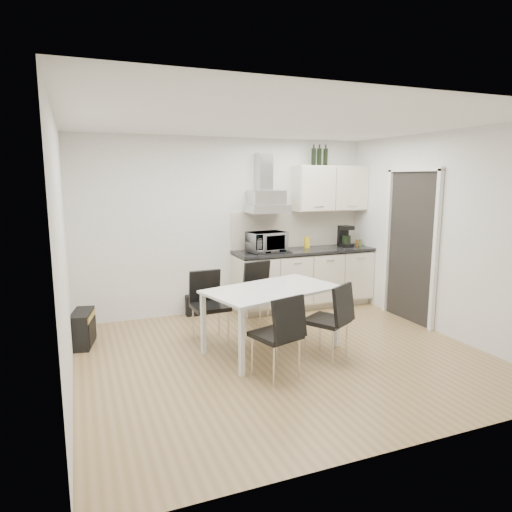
{
  "coord_description": "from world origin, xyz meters",
  "views": [
    {
      "loc": [
        -2.12,
        -4.51,
        2.02
      ],
      "look_at": [
        -0.15,
        0.44,
        1.1
      ],
      "focal_mm": 32.0,
      "sensor_mm": 36.0,
      "label": 1
    }
  ],
  "objects_px": {
    "kitchenette": "(305,254)",
    "chair_far_right": "(264,295)",
    "chair_far_left": "(210,308)",
    "chair_near_right": "(327,321)",
    "guitar_amp": "(83,328)",
    "chair_near_left": "(276,336)",
    "floor_speaker": "(192,305)",
    "dining_table": "(272,294)"
  },
  "relations": [
    {
      "from": "kitchenette",
      "to": "chair_near_right",
      "type": "bearing_deg",
      "value": -111.14
    },
    {
      "from": "chair_near_left",
      "to": "chair_near_right",
      "type": "relative_size",
      "value": 1.0
    },
    {
      "from": "dining_table",
      "to": "floor_speaker",
      "type": "distance_m",
      "value": 1.85
    },
    {
      "from": "kitchenette",
      "to": "chair_far_right",
      "type": "distance_m",
      "value": 1.28
    },
    {
      "from": "guitar_amp",
      "to": "floor_speaker",
      "type": "relative_size",
      "value": 1.83
    },
    {
      "from": "dining_table",
      "to": "floor_speaker",
      "type": "relative_size",
      "value": 5.66
    },
    {
      "from": "kitchenette",
      "to": "chair_near_left",
      "type": "distance_m",
      "value": 2.71
    },
    {
      "from": "chair_far_right",
      "to": "guitar_amp",
      "type": "distance_m",
      "value": 2.33
    },
    {
      "from": "chair_near_right",
      "to": "guitar_amp",
      "type": "bearing_deg",
      "value": 118.74
    },
    {
      "from": "chair_far_right",
      "to": "floor_speaker",
      "type": "height_order",
      "value": "chair_far_right"
    },
    {
      "from": "chair_far_right",
      "to": "floor_speaker",
      "type": "xyz_separation_m",
      "value": [
        -0.79,
        0.88,
        -0.29
      ]
    },
    {
      "from": "kitchenette",
      "to": "chair_near_left",
      "type": "xyz_separation_m",
      "value": [
        -1.5,
        -2.23,
        -0.39
      ]
    },
    {
      "from": "chair_near_left",
      "to": "chair_near_right",
      "type": "distance_m",
      "value": 0.75
    },
    {
      "from": "chair_far_left",
      "to": "chair_far_right",
      "type": "height_order",
      "value": "same"
    },
    {
      "from": "kitchenette",
      "to": "dining_table",
      "type": "height_order",
      "value": "kitchenette"
    },
    {
      "from": "chair_far_left",
      "to": "chair_near_right",
      "type": "relative_size",
      "value": 1.0
    },
    {
      "from": "chair_near_right",
      "to": "floor_speaker",
      "type": "height_order",
      "value": "chair_near_right"
    },
    {
      "from": "dining_table",
      "to": "chair_far_left",
      "type": "xyz_separation_m",
      "value": [
        -0.61,
        0.51,
        -0.24
      ]
    },
    {
      "from": "chair_near_left",
      "to": "chair_near_right",
      "type": "height_order",
      "value": "same"
    },
    {
      "from": "chair_near_right",
      "to": "chair_far_left",
      "type": "bearing_deg",
      "value": 105.44
    },
    {
      "from": "chair_far_right",
      "to": "kitchenette",
      "type": "bearing_deg",
      "value": -154.08
    },
    {
      "from": "chair_far_left",
      "to": "kitchenette",
      "type": "bearing_deg",
      "value": -153.78
    },
    {
      "from": "floor_speaker",
      "to": "chair_near_right",
      "type": "bearing_deg",
      "value": -61.47
    },
    {
      "from": "guitar_amp",
      "to": "floor_speaker",
      "type": "bearing_deg",
      "value": 37.13
    },
    {
      "from": "kitchenette",
      "to": "floor_speaker",
      "type": "xyz_separation_m",
      "value": [
        -1.78,
        0.17,
        -0.68
      ]
    },
    {
      "from": "chair_near_right",
      "to": "guitar_amp",
      "type": "xyz_separation_m",
      "value": [
        -2.53,
        1.46,
        -0.23
      ]
    },
    {
      "from": "chair_far_left",
      "to": "guitar_amp",
      "type": "xyz_separation_m",
      "value": [
        -1.47,
        0.46,
        -0.23
      ]
    },
    {
      "from": "chair_near_left",
      "to": "guitar_amp",
      "type": "xyz_separation_m",
      "value": [
        -1.81,
        1.68,
        -0.23
      ]
    },
    {
      "from": "dining_table",
      "to": "chair_far_right",
      "type": "bearing_deg",
      "value": 58.05
    },
    {
      "from": "floor_speaker",
      "to": "dining_table",
      "type": "bearing_deg",
      "value": -68.16
    },
    {
      "from": "chair_far_right",
      "to": "floor_speaker",
      "type": "bearing_deg",
      "value": -57.73
    },
    {
      "from": "chair_far_right",
      "to": "floor_speaker",
      "type": "distance_m",
      "value": 1.22
    },
    {
      "from": "dining_table",
      "to": "chair_far_right",
      "type": "relative_size",
      "value": 1.92
    },
    {
      "from": "chair_far_right",
      "to": "guitar_amp",
      "type": "height_order",
      "value": "chair_far_right"
    },
    {
      "from": "chair_near_left",
      "to": "chair_near_right",
      "type": "bearing_deg",
      "value": -0.02
    },
    {
      "from": "chair_far_left",
      "to": "chair_near_right",
      "type": "distance_m",
      "value": 1.45
    },
    {
      "from": "guitar_amp",
      "to": "chair_far_right",
      "type": "bearing_deg",
      "value": 8.06
    },
    {
      "from": "chair_near_left",
      "to": "chair_near_right",
      "type": "xyz_separation_m",
      "value": [
        0.72,
        0.22,
        0.0
      ]
    },
    {
      "from": "chair_far_left",
      "to": "guitar_amp",
      "type": "distance_m",
      "value": 1.56
    },
    {
      "from": "dining_table",
      "to": "chair_far_left",
      "type": "bearing_deg",
      "value": 124.6
    },
    {
      "from": "kitchenette",
      "to": "chair_far_left",
      "type": "bearing_deg",
      "value": -151.04
    },
    {
      "from": "chair_far_right",
      "to": "chair_far_left",
      "type": "bearing_deg",
      "value": 9.96
    }
  ]
}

